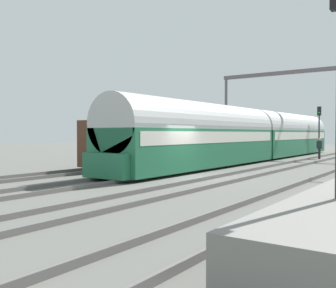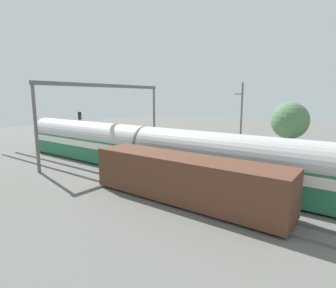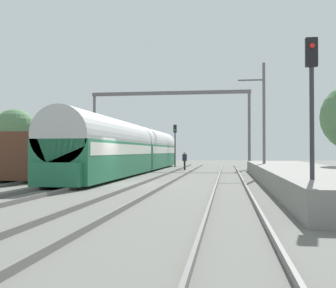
{
  "view_description": "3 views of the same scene",
  "coord_description": "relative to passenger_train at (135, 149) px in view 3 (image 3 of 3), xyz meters",
  "views": [
    {
      "loc": [
        9.89,
        -16.17,
        2.12
      ],
      "look_at": [
        -1.98,
        0.83,
        1.54
      ],
      "focal_mm": 41.83,
      "sensor_mm": 36.0,
      "label": 1
    },
    {
      "loc": [
        -19.74,
        -3.14,
        6.52
      ],
      "look_at": [
        0.58,
        11.9,
        2.12
      ],
      "focal_mm": 29.09,
      "sensor_mm": 36.0,
      "label": 2
    },
    {
      "loc": [
        5.75,
        -21.65,
        1.77
      ],
      "look_at": [
        -0.99,
        25.29,
        2.61
      ],
      "focal_mm": 44.04,
      "sensor_mm": 36.0,
      "label": 3
    }
  ],
  "objects": [
    {
      "name": "track_east",
      "position": [
        3.95,
        -12.5,
        -1.89
      ],
      "size": [
        1.51,
        60.0,
        0.16
      ],
      "color": "slate",
      "rests_on": "ground"
    },
    {
      "name": "track_far_west",
      "position": [
        -3.95,
        -12.5,
        -1.89
      ],
      "size": [
        1.52,
        60.0,
        0.16
      ],
      "color": "slate",
      "rests_on": "ground"
    },
    {
      "name": "catenary_gantry",
      "position": [
        1.98,
        7.1,
        3.92
      ],
      "size": [
        16.25,
        0.28,
        7.86
      ],
      "color": "#615B5F",
      "rests_on": "ground"
    },
    {
      "name": "railway_signal_far",
      "position": [
        1.92,
        11.91,
        1.09
      ],
      "size": [
        0.36,
        0.3,
        4.77
      ],
      "color": "#2D2D33",
      "rests_on": "ground"
    },
    {
      "name": "passenger_train",
      "position": [
        0.0,
        0.0,
        0.0
      ],
      "size": [
        2.93,
        32.85,
        3.82
      ],
      "color": "#236B47",
      "rests_on": "ground"
    },
    {
      "name": "railway_signal_near",
      "position": [
        10.33,
        -20.94,
        1.41
      ],
      "size": [
        0.36,
        0.3,
        5.29
      ],
      "color": "#2D2D33",
      "rests_on": "ground"
    },
    {
      "name": "catenary_pole_east_mid",
      "position": [
        10.26,
        -4.63,
        2.18
      ],
      "size": [
        1.9,
        0.2,
        8.0
      ],
      "color": "#615B5F",
      "rests_on": "ground"
    },
    {
      "name": "track_west",
      "position": [
        0.0,
        -12.5,
        -1.89
      ],
      "size": [
        1.51,
        60.0,
        0.16
      ],
      "color": "slate",
      "rests_on": "ground"
    },
    {
      "name": "person_crossing",
      "position": [
        3.75,
        4.62,
        -0.94
      ],
      "size": [
        0.42,
        0.28,
        1.73
      ],
      "rotation": [
        0.0,
        0.0,
        6.18
      ],
      "color": "#242424",
      "rests_on": "ground"
    },
    {
      "name": "platform",
      "position": [
        11.72,
        -10.5,
        -1.52
      ],
      "size": [
        4.4,
        28.0,
        0.9
      ],
      "color": "gray",
      "rests_on": "ground"
    },
    {
      "name": "tree_west_background",
      "position": [
        -13.45,
        4.71,
        1.94
      ],
      "size": [
        4.25,
        4.25,
        6.05
      ],
      "color": "#4C3826",
      "rests_on": "ground"
    },
    {
      "name": "ground",
      "position": [
        1.98,
        -12.5,
        -1.97
      ],
      "size": [
        120.0,
        120.0,
        0.0
      ],
      "primitive_type": "plane",
      "color": "#61615B"
    },
    {
      "name": "track_far_east",
      "position": [
        7.9,
        -12.5,
        -1.89
      ],
      "size": [
        1.52,
        60.0,
        0.16
      ],
      "color": "slate",
      "rests_on": "ground"
    },
    {
      "name": "freight_car",
      "position": [
        -3.95,
        -6.7,
        -0.5
      ],
      "size": [
        2.8,
        13.0,
        2.7
      ],
      "color": "#563323",
      "rests_on": "ground"
    }
  ]
}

